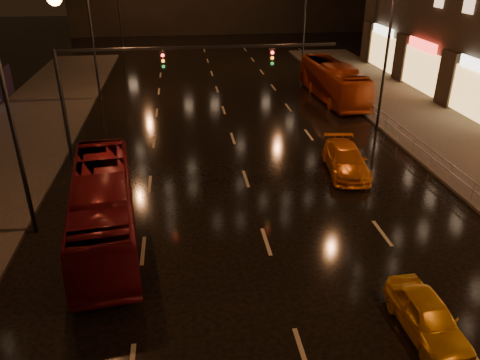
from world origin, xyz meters
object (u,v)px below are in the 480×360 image
Objects in this scene: bus_red at (103,207)px; bus_curb at (333,81)px; taxi_near at (427,317)px; taxi_far at (346,160)px.

bus_curb reaches higher than bus_red.
taxi_near is at bearing -40.55° from bus_red.
bus_curb is at bearing 43.02° from bus_red.
bus_red is 2.74× the size of taxi_near.
bus_red is 24.21m from bus_curb.
bus_red is 2.06× the size of taxi_far.
taxi_far is at bearing 81.43° from taxi_near.
bus_red is at bearing -150.92° from taxi_far.
bus_red is 0.96× the size of bus_curb.
bus_red is at bearing -132.13° from bus_curb.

